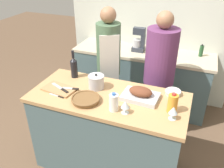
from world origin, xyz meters
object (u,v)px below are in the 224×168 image
at_px(condiment_bottle_extra, 158,50).
at_px(condiment_bottle_short, 201,51).
at_px(wine_glass_left, 125,105).
at_px(stand_mixer, 139,42).
at_px(person_cook_guest, 159,74).
at_px(mixing_bowl, 173,92).
at_px(milk_jug, 114,102).
at_px(stock_pot, 96,82).
at_px(cutting_board, 59,89).
at_px(knife_bread, 71,89).
at_px(person_cook_aproned, 109,64).
at_px(juice_jug, 173,103).
at_px(wine_bottle_green, 74,67).
at_px(condiment_bottle_tall, 164,47).
at_px(wicker_basket, 86,99).
at_px(wine_glass_right, 173,111).
at_px(roasting_pan, 140,94).
at_px(knife_paring, 58,96).
at_px(knife_chef, 61,88).

bearing_deg(condiment_bottle_extra, condiment_bottle_short, 19.29).
distance_m(wine_glass_left, stand_mixer, 1.62).
bearing_deg(person_cook_guest, mixing_bowl, -66.64).
bearing_deg(milk_jug, person_cook_guest, 75.79).
bearing_deg(condiment_bottle_short, stock_pot, -124.76).
bearing_deg(cutting_board, knife_bread, 15.76).
relative_size(knife_bread, person_cook_aproned, 0.11).
bearing_deg(person_cook_guest, juice_jug, -73.97).
relative_size(juice_jug, milk_jug, 1.07).
relative_size(wine_bottle_green, wine_glass_left, 2.58).
xyz_separation_m(mixing_bowl, person_cook_aproned, (-0.88, 0.46, -0.04)).
xyz_separation_m(stock_pot, milk_jug, (0.31, -0.31, 0.01)).
bearing_deg(cutting_board, condiment_bottle_tall, 62.54).
height_order(wicker_basket, stand_mixer, stand_mixer).
distance_m(cutting_board, wine_glass_right, 1.18).
relative_size(roasting_pan, stand_mixer, 1.03).
bearing_deg(condiment_bottle_tall, wine_glass_left, -91.12).
height_order(knife_paring, person_cook_aproned, person_cook_aproned).
xyz_separation_m(roasting_pan, stand_mixer, (-0.38, 1.31, 0.05)).
xyz_separation_m(condiment_bottle_tall, person_cook_guest, (0.09, -0.75, -0.07)).
bearing_deg(mixing_bowl, knife_paring, -157.52).
height_order(cutting_board, milk_jug, milk_jug).
relative_size(wicker_basket, milk_jug, 1.54).
relative_size(stand_mixer, person_cook_aproned, 0.21).
relative_size(wicker_basket, wine_glass_left, 2.28).
height_order(wine_glass_left, condiment_bottle_extra, condiment_bottle_extra).
relative_size(condiment_bottle_short, condiment_bottle_extra, 1.01).
xyz_separation_m(stock_pot, wine_glass_left, (0.42, -0.31, 0.01)).
distance_m(knife_paring, condiment_bottle_tall, 1.81).
xyz_separation_m(juice_jug, person_cook_aproned, (-0.92, 0.75, -0.11)).
distance_m(knife_chef, condiment_bottle_extra, 1.57).
xyz_separation_m(milk_jug, knife_chef, (-0.64, 0.13, -0.06)).
bearing_deg(wine_glass_right, cutting_board, 176.81).
height_order(stock_pot, wine_bottle_green, wine_bottle_green).
height_order(milk_jug, person_cook_guest, person_cook_guest).
bearing_deg(stock_pot, knife_chef, -152.30).
xyz_separation_m(cutting_board, stock_pot, (0.35, 0.18, 0.06)).
bearing_deg(stock_pot, condiment_bottle_tall, 71.59).
bearing_deg(condiment_bottle_short, wine_bottle_green, -135.89).
bearing_deg(cutting_board, knife_paring, -66.23).
bearing_deg(condiment_bottle_extra, stand_mixer, 167.69).
relative_size(wine_glass_left, knife_paring, 0.69).
xyz_separation_m(wicker_basket, wine_bottle_green, (-0.35, 0.41, 0.10)).
distance_m(cutting_board, knife_chef, 0.02).
height_order(wicker_basket, wine_glass_right, wine_glass_right).
distance_m(mixing_bowl, wine_bottle_green, 1.11).
height_order(wine_glass_left, wine_glass_right, same).
xyz_separation_m(wine_bottle_green, person_cook_aproned, (0.23, 0.48, -0.14)).
distance_m(wicker_basket, juice_jug, 0.81).
xyz_separation_m(wicker_basket, person_cook_guest, (0.54, 0.89, -0.05)).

